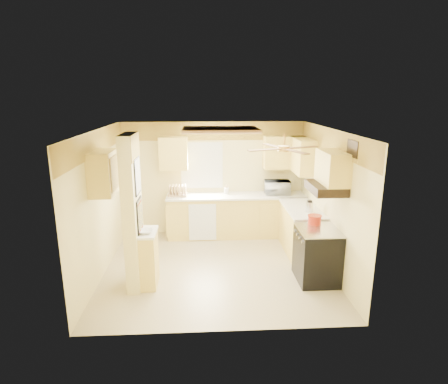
{
  "coord_description": "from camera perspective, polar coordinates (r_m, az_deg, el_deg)",
  "views": [
    {
      "loc": [
        -0.22,
        -6.26,
        3.08
      ],
      "look_at": [
        0.15,
        0.35,
        1.34
      ],
      "focal_mm": 30.0,
      "sensor_mm": 36.0,
      "label": 1
    }
  ],
  "objects": [
    {
      "name": "kettle",
      "position": [
        7.17,
        12.89,
        -2.16
      ],
      "size": [
        0.14,
        0.14,
        0.22
      ],
      "color": "silver",
      "rests_on": "countertop_right"
    },
    {
      "name": "vent_grate",
      "position": [
        5.85,
        19.01,
        6.28
      ],
      "size": [
        0.02,
        0.4,
        0.25
      ],
      "primitive_type": "cube",
      "color": "black",
      "rests_on": "wall_right"
    },
    {
      "name": "ceiling",
      "position": [
        6.29,
        -1.24,
        9.44
      ],
      "size": [
        4.0,
        4.0,
        0.0
      ],
      "primitive_type": "plane",
      "rotation": [
        3.14,
        0.0,
        0.0
      ],
      "color": "white",
      "rests_on": "wall_back"
    },
    {
      "name": "poster_menu",
      "position": [
        5.93,
        -13.06,
        2.38
      ],
      "size": [
        0.02,
        0.42,
        0.57
      ],
      "color": "black",
      "rests_on": "partition_column"
    },
    {
      "name": "utensil_crock",
      "position": [
        8.25,
        0.36,
        0.2
      ],
      "size": [
        0.11,
        0.11,
        0.21
      ],
      "color": "white",
      "rests_on": "countertop_back"
    },
    {
      "name": "dish_rack",
      "position": [
        8.16,
        -7.1,
        0.01
      ],
      "size": [
        0.41,
        0.31,
        0.23
      ],
      "color": "tan",
      "rests_on": "countertop_back"
    },
    {
      "name": "countertop_right",
      "position": [
        7.44,
        11.79,
        -2.45
      ],
      "size": [
        0.64,
        1.44,
        0.04
      ],
      "primitive_type": "cube",
      "color": "white",
      "rests_on": "lower_cabinets_right"
    },
    {
      "name": "wall_back",
      "position": [
        8.37,
        -1.66,
        2.09
      ],
      "size": [
        4.0,
        0.0,
        4.0
      ],
      "primitive_type": "plane",
      "rotation": [
        1.57,
        0.0,
        0.0
      ],
      "color": "#EEDD91",
      "rests_on": "floor"
    },
    {
      "name": "wall_right",
      "position": [
        6.89,
        15.68,
        -1.23
      ],
      "size": [
        0.0,
        3.8,
        3.8
      ],
      "primitive_type": "plane",
      "rotation": [
        1.57,
        0.0,
        -1.57
      ],
      "color": "#EEDD91",
      "rests_on": "floor"
    },
    {
      "name": "ledge_top",
      "position": [
        6.17,
        -11.57,
        -6.06
      ],
      "size": [
        0.28,
        0.58,
        0.04
      ],
      "primitive_type": "cube",
      "color": "white",
      "rests_on": "partition_ledge"
    },
    {
      "name": "window",
      "position": [
        8.29,
        -3.41,
        4.07
      ],
      "size": [
        0.92,
        0.02,
        1.02
      ],
      "color": "white",
      "rests_on": "wall_back"
    },
    {
      "name": "dishwasher_panel",
      "position": [
        8.0,
        -3.29,
        -4.63
      ],
      "size": [
        0.58,
        0.02,
        0.8
      ],
      "primitive_type": "cube",
      "color": "white",
      "rests_on": "lower_cabinets_back"
    },
    {
      "name": "microwave",
      "position": [
        8.29,
        8.14,
        0.69
      ],
      "size": [
        0.56,
        0.4,
        0.3
      ],
      "primitive_type": "imported",
      "rotation": [
        0.0,
        0.0,
        3.09
      ],
      "color": "white",
      "rests_on": "countertop_back"
    },
    {
      "name": "range_hood",
      "position": [
        6.21,
        15.25,
        0.62
      ],
      "size": [
        0.5,
        0.76,
        0.14
      ],
      "primitive_type": "cube",
      "color": "black",
      "rests_on": "upper_cab_over_stove"
    },
    {
      "name": "stove",
      "position": [
        6.56,
        13.98,
        -9.25
      ],
      "size": [
        0.68,
        0.77,
        0.92
      ],
      "color": "black",
      "rests_on": "floor"
    },
    {
      "name": "ceiling_light_panel",
      "position": [
        6.8,
        -0.54,
        9.46
      ],
      "size": [
        1.35,
        0.95,
        0.06
      ],
      "color": "brown",
      "rests_on": "ceiling"
    },
    {
      "name": "upper_cab_back_right",
      "position": [
        8.27,
        9.2,
        6.0
      ],
      "size": [
        0.9,
        0.35,
        0.7
      ],
      "primitive_type": "cube",
      "color": "#FFD868",
      "rests_on": "wall_back"
    },
    {
      "name": "partition_ledge",
      "position": [
        6.35,
        -11.35,
        -10.03
      ],
      "size": [
        0.25,
        0.55,
        0.9
      ],
      "primitive_type": "cube",
      "color": "#FFD868",
      "rests_on": "floor"
    },
    {
      "name": "floor",
      "position": [
        6.98,
        -1.12,
        -11.45
      ],
      "size": [
        4.0,
        4.0,
        0.0
      ],
      "primitive_type": "plane",
      "color": "tan",
      "rests_on": "ground"
    },
    {
      "name": "lower_cabinets_back",
      "position": [
        8.32,
        1.89,
        -3.7
      ],
      "size": [
        3.0,
        0.6,
        0.9
      ],
      "primitive_type": "cube",
      "color": "#FFD868",
      "rests_on": "floor"
    },
    {
      "name": "bowl",
      "position": [
        6.08,
        -11.82,
        -5.93
      ],
      "size": [
        0.24,
        0.24,
        0.05
      ],
      "primitive_type": "imported",
      "rotation": [
        0.0,
        0.0,
        0.12
      ],
      "color": "white",
      "rests_on": "ledge_top"
    },
    {
      "name": "upper_cab_left_wall",
      "position": [
        6.34,
        -17.85,
        2.84
      ],
      "size": [
        0.35,
        0.75,
        0.7
      ],
      "primitive_type": "cube",
      "color": "#FFD868",
      "rests_on": "wall_left"
    },
    {
      "name": "lower_cabinets_right",
      "position": [
        7.6,
        11.67,
        -5.84
      ],
      "size": [
        0.6,
        1.4,
        0.9
      ],
      "primitive_type": "cube",
      "color": "#FFD868",
      "rests_on": "floor"
    },
    {
      "name": "ceiling_fan",
      "position": [
        5.75,
        9.11,
        6.61
      ],
      "size": [
        1.15,
        1.15,
        0.26
      ],
      "color": "gold",
      "rests_on": "ceiling"
    },
    {
      "name": "upper_cab_back_left",
      "position": [
        8.1,
        -7.71,
        5.87
      ],
      "size": [
        0.6,
        0.35,
        0.7
      ],
      "primitive_type": "cube",
      "color": "#FFD868",
      "rests_on": "wall_back"
    },
    {
      "name": "wall_left",
      "position": [
        6.76,
        -18.38,
        -1.74
      ],
      "size": [
        0.0,
        3.8,
        3.8
      ],
      "primitive_type": "plane",
      "rotation": [
        1.57,
        0.0,
        1.57
      ],
      "color": "#EEDD91",
      "rests_on": "floor"
    },
    {
      "name": "wall_front",
      "position": [
        4.73,
        -0.31,
        -8.0
      ],
      "size": [
        4.0,
        0.0,
        4.0
      ],
      "primitive_type": "plane",
      "rotation": [
        -1.57,
        0.0,
        0.0
      ],
      "color": "#EEDD91",
      "rests_on": "floor"
    },
    {
      "name": "wallpaper_border",
      "position": [
        8.18,
        -1.71,
        9.26
      ],
      "size": [
        4.0,
        0.02,
        0.4
      ],
      "primitive_type": "cube",
      "color": "gold",
      "rests_on": "wall_back"
    },
    {
      "name": "poster_nashville",
      "position": [
        6.1,
        -12.71,
        -3.59
      ],
      "size": [
        0.02,
        0.42,
        0.57
      ],
      "color": "black",
      "rests_on": "partition_column"
    },
    {
      "name": "upper_cab_right",
      "position": [
        7.88,
        11.89,
        5.44
      ],
      "size": [
        0.35,
        1.0,
        0.7
      ],
      "primitive_type": "cube",
      "color": "#FFD868",
      "rests_on": "wall_right"
    },
    {
      "name": "partition_column",
      "position": [
        6.1,
        -13.77,
        -3.15
      ],
      "size": [
        0.2,
        0.7,
        2.5
      ],
      "primitive_type": "cube",
      "color": "#EEDD91",
      "rests_on": "floor"
    },
    {
      "name": "upper_cab_over_stove",
      "position": [
        6.17,
        16.21,
        3.6
      ],
      "size": [
        0.35,
        0.76,
        0.52
      ],
      "primitive_type": "cube",
      "color": "#FFD868",
      "rests_on": "wall_right"
    },
    {
      "name": "dutch_oven",
      "position": [
        6.6,
        13.64,
        -4.11
      ],
      "size": [
        0.24,
        0.24,
        0.16
      ],
      "color": "#B02411",
      "rests_on": "stove"
    },
    {
      "name": "countertop_back",
      "position": [
        8.18,
        1.92,
        -0.59
      ],
      "size": [
        3.04,
        0.64,
        0.04
      ],
      "primitive_type": "cube",
      "color": "white",
      "rests_on": "lower_cabinets_back"
    }
  ]
}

